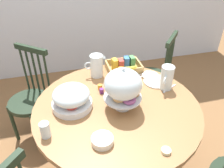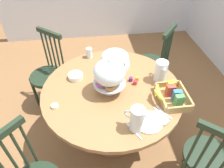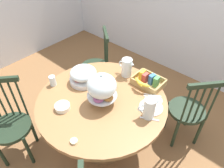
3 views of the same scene
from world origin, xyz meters
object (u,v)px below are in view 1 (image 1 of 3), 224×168
(windsor_chair_facing_door, at_px, (154,78))
(pastry_stand_with_dome, at_px, (123,86))
(china_plate_small, at_px, (150,75))
(butter_dish, at_px, (166,151))
(cereal_basket, at_px, (124,66))
(dining_table, at_px, (117,125))
(orange_juice_pitcher, at_px, (97,67))
(windsor_chair_far_side, at_px, (31,100))
(fruit_platter_covered, at_px, (71,98))
(cereal_bowl, at_px, (102,140))
(china_plate_large, at_px, (156,81))
(drinking_glass, at_px, (45,130))
(milk_pitcher, at_px, (167,79))

(windsor_chair_facing_door, bearing_deg, pastry_stand_with_dome, -129.53)
(china_plate_small, distance_m, butter_dish, 0.84)
(cereal_basket, xyz_separation_m, china_plate_small, (0.20, -0.17, -0.03))
(windsor_chair_facing_door, relative_size, cereal_basket, 3.09)
(pastry_stand_with_dome, distance_m, cereal_basket, 0.55)
(dining_table, height_order, butter_dish, butter_dish)
(windsor_chair_facing_door, relative_size, orange_juice_pitcher, 4.77)
(windsor_chair_far_side, height_order, orange_juice_pitcher, windsor_chair_far_side)
(orange_juice_pitcher, bearing_deg, windsor_chair_facing_door, 18.64)
(windsor_chair_far_side, bearing_deg, fruit_platter_covered, -55.83)
(pastry_stand_with_dome, relative_size, orange_juice_pitcher, 1.68)
(orange_juice_pitcher, distance_m, cereal_bowl, 0.80)
(cereal_basket, distance_m, china_plate_small, 0.26)
(pastry_stand_with_dome, relative_size, china_plate_small, 2.29)
(windsor_chair_facing_door, relative_size, butter_dish, 16.25)
(windsor_chair_facing_door, xyz_separation_m, windsor_chair_far_side, (-1.33, -0.07, 0.00))
(orange_juice_pitcher, height_order, china_plate_large, orange_juice_pitcher)
(fruit_platter_covered, bearing_deg, drinking_glass, -128.45)
(china_plate_small, bearing_deg, windsor_chair_far_side, 164.32)
(china_plate_large, xyz_separation_m, china_plate_small, (-0.02, 0.09, 0.01))
(drinking_glass, bearing_deg, windsor_chair_facing_door, 36.97)
(windsor_chair_far_side, height_order, fruit_platter_covered, windsor_chair_far_side)
(windsor_chair_facing_door, xyz_separation_m, china_plate_small, (-0.23, -0.38, 0.30))
(dining_table, distance_m, windsor_chair_far_side, 0.94)
(china_plate_small, xyz_separation_m, drinking_glass, (-0.93, -0.49, 0.04))
(pastry_stand_with_dome, distance_m, cereal_bowl, 0.41)
(china_plate_large, relative_size, china_plate_small, 1.47)
(china_plate_small, height_order, butter_dish, same)
(pastry_stand_with_dome, bearing_deg, drinking_glass, -165.00)
(cereal_bowl, bearing_deg, china_plate_small, 47.41)
(china_plate_small, bearing_deg, windsor_chair_facing_door, 58.90)
(cereal_bowl, bearing_deg, cereal_basket, 64.11)
(pastry_stand_with_dome, bearing_deg, china_plate_small, 42.93)
(china_plate_large, xyz_separation_m, drinking_glass, (-0.95, -0.40, 0.05))
(milk_pitcher, relative_size, drinking_glass, 1.88)
(pastry_stand_with_dome, relative_size, drinking_glass, 3.13)
(drinking_glass, bearing_deg, cereal_bowl, -23.58)
(cereal_bowl, bearing_deg, windsor_chair_far_side, 118.43)
(orange_juice_pitcher, relative_size, milk_pitcher, 0.99)
(fruit_platter_covered, height_order, cereal_basket, fruit_platter_covered)
(milk_pitcher, xyz_separation_m, china_plate_large, (-0.04, 0.10, -0.09))
(dining_table, relative_size, cereal_basket, 4.01)
(fruit_platter_covered, bearing_deg, china_plate_large, 11.41)
(china_plate_small, bearing_deg, drinking_glass, -152.15)
(windsor_chair_far_side, relative_size, china_plate_large, 4.43)
(pastry_stand_with_dome, height_order, milk_pitcher, pastry_stand_with_dome)
(milk_pitcher, bearing_deg, butter_dish, -115.16)
(orange_juice_pitcher, bearing_deg, china_plate_large, -26.16)
(windsor_chair_far_side, bearing_deg, dining_table, -41.52)
(fruit_platter_covered, height_order, china_plate_small, fruit_platter_covered)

